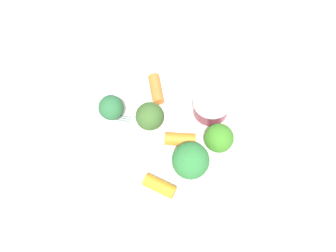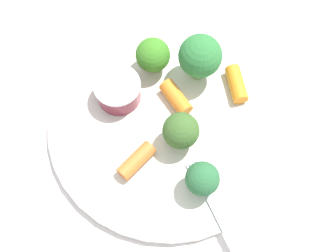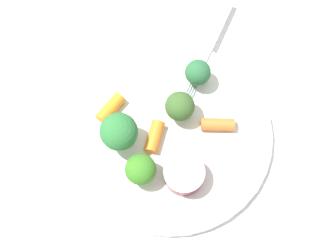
{
  "view_description": "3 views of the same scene",
  "coord_description": "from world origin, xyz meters",
  "px_view_note": "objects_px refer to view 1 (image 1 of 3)",
  "views": [
    {
      "loc": [
        -0.14,
        -0.22,
        0.6
      ],
      "look_at": [
        -0.0,
        0.0,
        0.02
      ],
      "focal_mm": 49.86,
      "sensor_mm": 36.0,
      "label": 1
    },
    {
      "loc": [
        -0.07,
        0.18,
        0.43
      ],
      "look_at": [
        -0.0,
        0.01,
        0.03
      ],
      "focal_mm": 43.92,
      "sensor_mm": 36.0,
      "label": 2
    },
    {
      "loc": [
        0.2,
        -0.08,
        0.63
      ],
      "look_at": [
        -0.01,
        -0.0,
        0.02
      ],
      "focal_mm": 53.38,
      "sensor_mm": 36.0,
      "label": 3
    }
  ],
  "objects_px": {
    "carrot_stick_2": "(159,186)",
    "plate": "(171,130)",
    "broccoli_floret_2": "(111,108)",
    "carrot_stick_1": "(177,141)",
    "broccoli_floret_1": "(191,161)",
    "broccoli_floret_3": "(219,138)",
    "fork": "(77,110)",
    "sauce_cup": "(211,106)",
    "broccoli_floret_0": "(150,116)",
    "carrot_stick_0": "(156,89)"
  },
  "relations": [
    {
      "from": "carrot_stick_2",
      "to": "plate",
      "type": "bearing_deg",
      "value": 47.73
    },
    {
      "from": "broccoli_floret_2",
      "to": "carrot_stick_1",
      "type": "xyz_separation_m",
      "value": [
        0.05,
        -0.08,
        -0.02
      ]
    },
    {
      "from": "broccoli_floret_1",
      "to": "broccoli_floret_3",
      "type": "xyz_separation_m",
      "value": [
        0.05,
        0.01,
        -0.01
      ]
    },
    {
      "from": "carrot_stick_1",
      "to": "fork",
      "type": "distance_m",
      "value": 0.15
    },
    {
      "from": "sauce_cup",
      "to": "broccoli_floret_0",
      "type": "bearing_deg",
      "value": 162.52
    },
    {
      "from": "sauce_cup",
      "to": "carrot_stick_2",
      "type": "bearing_deg",
      "value": -154.35
    },
    {
      "from": "plate",
      "to": "sauce_cup",
      "type": "xyz_separation_m",
      "value": [
        0.06,
        -0.01,
        0.02
      ]
    },
    {
      "from": "plate",
      "to": "broccoli_floret_2",
      "type": "bearing_deg",
      "value": 134.16
    },
    {
      "from": "plate",
      "to": "carrot_stick_2",
      "type": "height_order",
      "value": "carrot_stick_2"
    },
    {
      "from": "broccoli_floret_3",
      "to": "fork",
      "type": "distance_m",
      "value": 0.2
    },
    {
      "from": "fork",
      "to": "broccoli_floret_3",
      "type": "bearing_deg",
      "value": -47.86
    },
    {
      "from": "sauce_cup",
      "to": "fork",
      "type": "height_order",
      "value": "sauce_cup"
    },
    {
      "from": "broccoli_floret_0",
      "to": "carrot_stick_2",
      "type": "distance_m",
      "value": 0.09
    },
    {
      "from": "plate",
      "to": "carrot_stick_0",
      "type": "xyz_separation_m",
      "value": [
        0.01,
        0.06,
        0.01
      ]
    },
    {
      "from": "broccoli_floret_1",
      "to": "fork",
      "type": "bearing_deg",
      "value": 117.85
    },
    {
      "from": "plate",
      "to": "broccoli_floret_0",
      "type": "relative_size",
      "value": 5.65
    },
    {
      "from": "broccoli_floret_0",
      "to": "broccoli_floret_3",
      "type": "relative_size",
      "value": 1.01
    },
    {
      "from": "broccoli_floret_3",
      "to": "fork",
      "type": "bearing_deg",
      "value": 132.14
    },
    {
      "from": "plate",
      "to": "broccoli_floret_1",
      "type": "distance_m",
      "value": 0.08
    },
    {
      "from": "broccoli_floret_2",
      "to": "broccoli_floret_3",
      "type": "relative_size",
      "value": 0.94
    },
    {
      "from": "broccoli_floret_0",
      "to": "broccoli_floret_1",
      "type": "relative_size",
      "value": 0.75
    },
    {
      "from": "broccoli_floret_2",
      "to": "broccoli_floret_1",
      "type": "bearing_deg",
      "value": -69.73
    },
    {
      "from": "plate",
      "to": "broccoli_floret_3",
      "type": "bearing_deg",
      "value": -54.45
    },
    {
      "from": "broccoli_floret_0",
      "to": "carrot_stick_0",
      "type": "relative_size",
      "value": 1.09
    },
    {
      "from": "sauce_cup",
      "to": "carrot_stick_2",
      "type": "xyz_separation_m",
      "value": [
        -0.12,
        -0.06,
        -0.01
      ]
    },
    {
      "from": "broccoli_floret_0",
      "to": "fork",
      "type": "xyz_separation_m",
      "value": [
        -0.08,
        0.07,
        -0.03
      ]
    },
    {
      "from": "carrot_stick_0",
      "to": "broccoli_floret_1",
      "type": "bearing_deg",
      "value": -101.41
    },
    {
      "from": "plate",
      "to": "broccoli_floret_2",
      "type": "distance_m",
      "value": 0.09
    },
    {
      "from": "broccoli_floret_1",
      "to": "broccoli_floret_2",
      "type": "bearing_deg",
      "value": 110.27
    },
    {
      "from": "carrot_stick_2",
      "to": "carrot_stick_1",
      "type": "bearing_deg",
      "value": 37.08
    },
    {
      "from": "broccoli_floret_1",
      "to": "carrot_stick_2",
      "type": "bearing_deg",
      "value": 178.76
    },
    {
      "from": "broccoli_floret_2",
      "to": "fork",
      "type": "bearing_deg",
      "value": 137.52
    },
    {
      "from": "sauce_cup",
      "to": "carrot_stick_2",
      "type": "height_order",
      "value": "sauce_cup"
    },
    {
      "from": "sauce_cup",
      "to": "carrot_stick_2",
      "type": "distance_m",
      "value": 0.13
    },
    {
      "from": "broccoli_floret_2",
      "to": "broccoli_floret_3",
      "type": "bearing_deg",
      "value": -49.71
    },
    {
      "from": "carrot_stick_2",
      "to": "broccoli_floret_0",
      "type": "bearing_deg",
      "value": 66.12
    },
    {
      "from": "broccoli_floret_0",
      "to": "carrot_stick_0",
      "type": "distance_m",
      "value": 0.06
    },
    {
      "from": "plate",
      "to": "sauce_cup",
      "type": "relative_size",
      "value": 5.21
    },
    {
      "from": "broccoli_floret_1",
      "to": "carrot_stick_0",
      "type": "relative_size",
      "value": 1.46
    },
    {
      "from": "sauce_cup",
      "to": "carrot_stick_0",
      "type": "distance_m",
      "value": 0.08
    },
    {
      "from": "broccoli_floret_1",
      "to": "carrot_stick_1",
      "type": "distance_m",
      "value": 0.05
    },
    {
      "from": "sauce_cup",
      "to": "carrot_stick_1",
      "type": "height_order",
      "value": "sauce_cup"
    },
    {
      "from": "broccoli_floret_1",
      "to": "carrot_stick_2",
      "type": "relative_size",
      "value": 1.49
    },
    {
      "from": "broccoli_floret_2",
      "to": "carrot_stick_1",
      "type": "distance_m",
      "value": 0.1
    },
    {
      "from": "sauce_cup",
      "to": "broccoli_floret_2",
      "type": "height_order",
      "value": "broccoli_floret_2"
    },
    {
      "from": "broccoli_floret_0",
      "to": "broccoli_floret_2",
      "type": "distance_m",
      "value": 0.05
    },
    {
      "from": "broccoli_floret_3",
      "to": "carrot_stick_2",
      "type": "relative_size",
      "value": 1.1
    },
    {
      "from": "broccoli_floret_2",
      "to": "fork",
      "type": "relative_size",
      "value": 0.36
    },
    {
      "from": "broccoli_floret_1",
      "to": "fork",
      "type": "distance_m",
      "value": 0.18
    },
    {
      "from": "broccoli_floret_0",
      "to": "broccoli_floret_2",
      "type": "relative_size",
      "value": 1.08
    }
  ]
}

